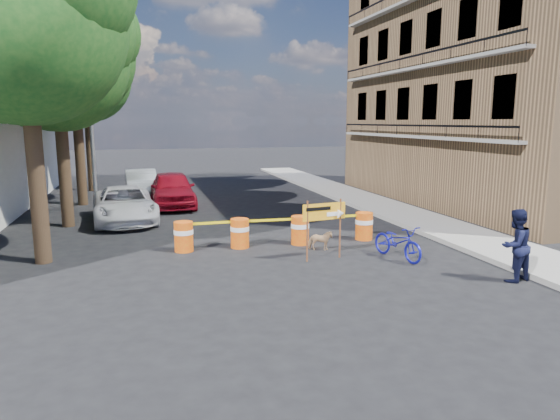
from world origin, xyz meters
TOP-DOWN VIEW (x-y plane):
  - ground at (0.00, 0.00)m, footprint 120.00×120.00m
  - sidewalk_east at (6.20, 6.00)m, footprint 2.40×40.00m
  - apartment_building at (12.00, 8.00)m, footprint 8.00×16.00m
  - tree_near at (-6.73, 2.00)m, footprint 5.46×5.20m
  - tree_mid_a at (-6.74, 7.00)m, footprint 5.25×5.00m
  - tree_mid_b at (-6.73, 12.00)m, footprint 5.67×5.40m
  - tree_far at (-6.74, 17.00)m, footprint 5.04×4.80m
  - streetlamp at (-5.93, 9.50)m, footprint 1.25×0.18m
  - barrel_far_left at (-2.97, 2.18)m, footprint 0.58×0.58m
  - barrel_mid_left at (-1.27, 2.18)m, footprint 0.58×0.58m
  - barrel_mid_right at (0.64, 2.10)m, footprint 0.58×0.58m
  - barrel_far_right at (2.85, 2.14)m, footprint 0.58×0.58m
  - detour_sign at (0.89, 0.24)m, footprint 1.31×0.31m
  - pedestrian at (4.50, -2.80)m, footprint 1.00×0.86m
  - bicycle at (2.77, -0.25)m, footprint 0.87×1.11m
  - dog at (0.98, 1.20)m, footprint 0.79×0.55m
  - suv_white at (-4.80, 7.30)m, footprint 2.66×5.05m
  - sedan_red at (-2.80, 10.41)m, footprint 1.92×4.72m
  - sedan_silver at (-4.16, 13.89)m, footprint 1.75×4.34m

SIDE VIEW (x-z plane):
  - ground at x=0.00m, z-range 0.00..0.00m
  - sidewalk_east at x=6.20m, z-range 0.00..0.15m
  - dog at x=0.98m, z-range 0.00..0.61m
  - barrel_far_left at x=-2.97m, z-range 0.02..0.92m
  - barrel_mid_left at x=-1.27m, z-range 0.02..0.92m
  - barrel_mid_right at x=0.64m, z-range 0.02..0.92m
  - barrel_far_right at x=2.85m, z-range 0.02..0.92m
  - suv_white at x=-4.80m, z-range 0.00..1.35m
  - sedan_silver at x=-4.16m, z-range 0.00..1.40m
  - sedan_red at x=-2.80m, z-range 0.00..1.60m
  - pedestrian at x=4.50m, z-range 0.00..1.78m
  - bicycle at x=2.77m, z-range 0.00..1.86m
  - detour_sign at x=0.89m, z-range 0.39..2.09m
  - streetlamp at x=-5.93m, z-range 0.38..8.38m
  - apartment_building at x=12.00m, z-range 0.00..12.00m
  - tree_mid_a at x=-6.74m, z-range 1.67..10.34m
  - tree_far at x=-6.74m, z-range 1.80..10.64m
  - tree_near at x=-6.73m, z-range 1.79..10.94m
  - tree_mid_b at x=-6.73m, z-range 1.90..11.53m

